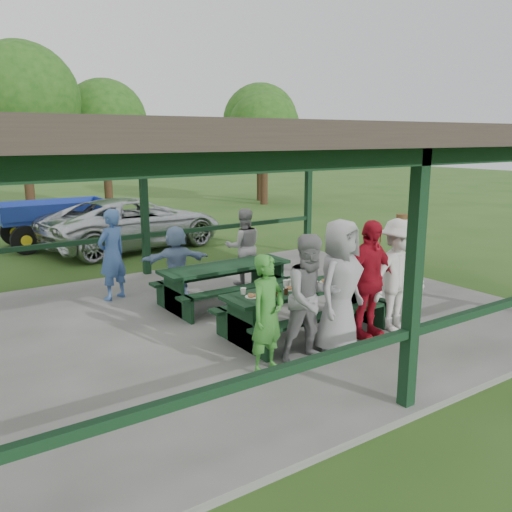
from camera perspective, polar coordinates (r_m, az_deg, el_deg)
ground at (r=9.59m, az=-2.25°, el=-7.07°), size 90.00×90.00×0.00m
concrete_slab at (r=9.57m, az=-2.25°, el=-6.79°), size 10.00×8.00×0.10m
pavilion_structure at (r=9.04m, az=-2.42°, el=12.22°), size 10.60×8.60×3.24m
picnic_table_near at (r=8.78m, az=4.93°, el=-4.98°), size 2.72×1.39×0.75m
picnic_table_far at (r=10.22m, az=-3.21°, el=-2.47°), size 2.51×1.39×0.75m
table_setting at (r=8.75m, az=5.00°, el=-2.96°), size 2.36×0.45×0.10m
contestant_green at (r=7.21m, az=1.21°, el=-6.14°), size 0.67×0.52×1.61m
contestant_grey_left at (r=7.58m, az=5.87°, el=-4.46°), size 0.99×0.83×1.81m
contestant_grey_mid at (r=7.95m, az=8.79°, el=-3.16°), size 1.11×0.90×1.97m
contestant_red at (r=8.54m, az=11.76°, el=-2.51°), size 1.13×0.54×1.88m
contestant_white_fedora at (r=9.02m, az=14.81°, el=-1.90°), size 1.23×0.74×1.91m
spectator_lblue at (r=10.65m, az=-8.39°, el=-0.62°), size 1.40×0.76×1.43m
spectator_blue at (r=10.77m, az=-14.92°, el=0.15°), size 0.76×0.64×1.77m
spectator_grey at (r=11.50m, az=-1.31°, el=0.99°), size 0.96×0.86×1.63m
pickup_truck at (r=16.22m, az=-12.72°, el=3.42°), size 5.61×3.17×1.48m
farm_trailer at (r=17.17m, az=-20.51°, el=3.34°), size 4.13×1.86×1.44m
tree_left at (r=22.71m, az=-23.46°, el=14.82°), size 4.27×4.27×6.68m
tree_mid at (r=24.64m, az=-15.66°, el=13.42°), size 3.60×3.60×5.62m
tree_right at (r=26.09m, az=0.86°, el=13.27°), size 3.38×3.38×5.27m
tree_far_right at (r=27.70m, az=0.46°, el=13.96°), size 3.71×3.71×5.79m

